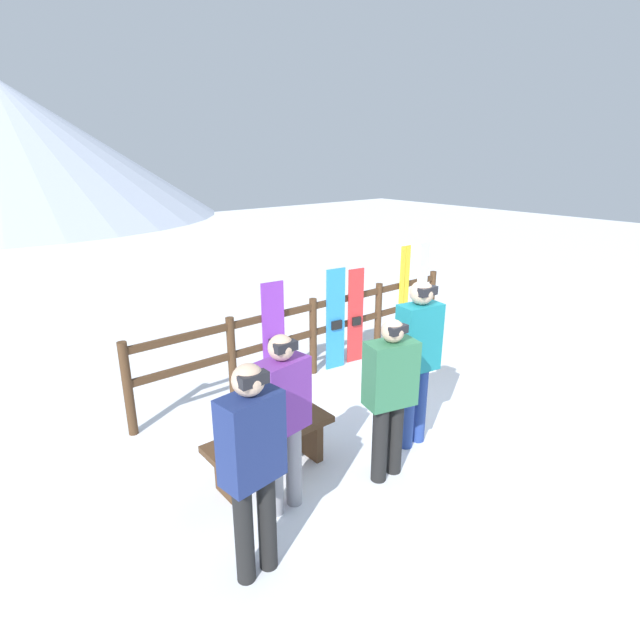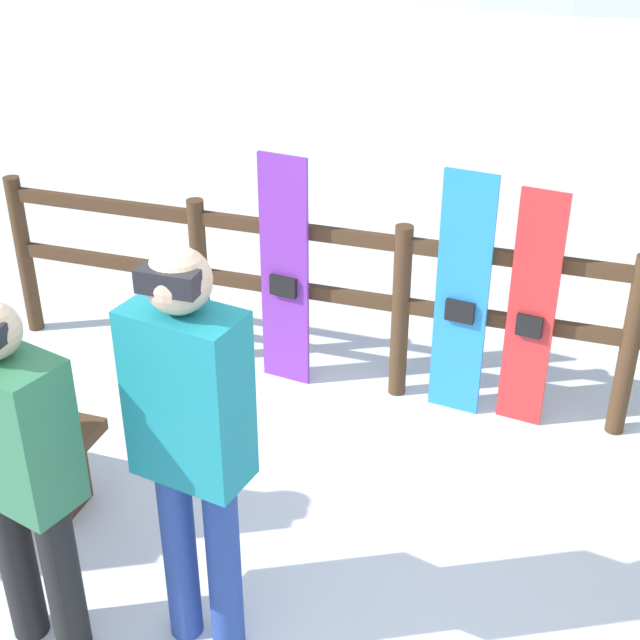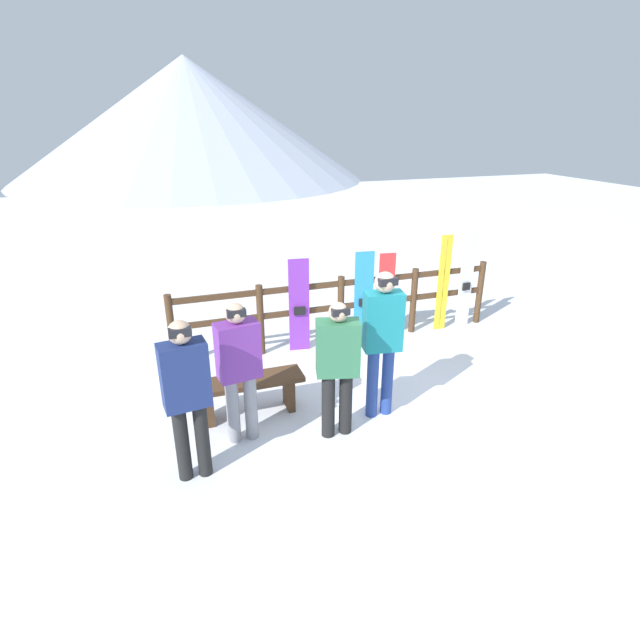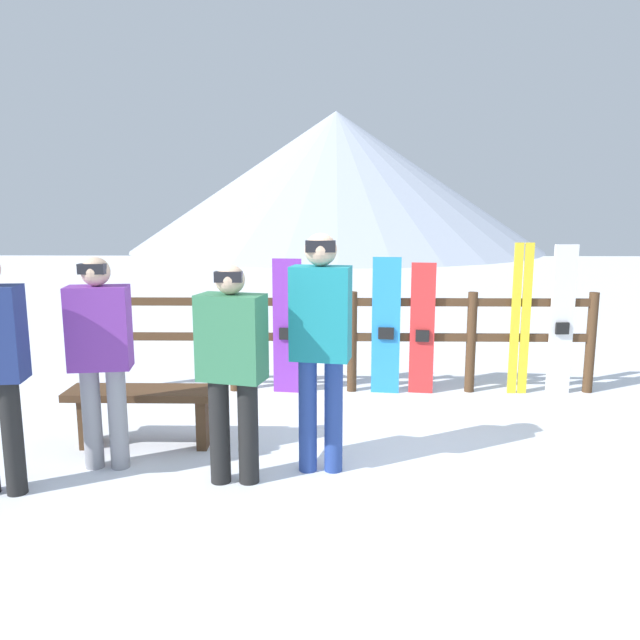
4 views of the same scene
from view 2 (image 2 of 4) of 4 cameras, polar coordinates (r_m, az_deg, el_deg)
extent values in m
plane|color=white|center=(3.88, -2.34, -19.48)|extent=(40.00, 40.00, 0.00)
cylinder|color=#4C331E|center=(6.00, -18.39, 3.92)|extent=(0.10, 0.10, 1.05)
cylinder|color=#4C331E|center=(5.39, -7.66, 2.39)|extent=(0.10, 0.10, 1.05)
cylinder|color=#4C331E|center=(5.02, 5.17, 0.44)|extent=(0.10, 0.10, 1.05)
cylinder|color=#4C331E|center=(4.93, 19.20, -1.70)|extent=(0.10, 0.10, 1.05)
cube|color=#4C331E|center=(4.99, 5.19, 0.98)|extent=(4.93, 0.05, 0.08)
cube|color=#4C331E|center=(4.83, 5.38, 4.84)|extent=(4.93, 0.05, 0.08)
cube|color=#4C331E|center=(4.46, -16.01, -9.72)|extent=(0.08, 0.29, 0.41)
cylinder|color=black|center=(3.82, -18.77, -14.47)|extent=(0.14, 0.14, 0.74)
cylinder|color=black|center=(3.72, -16.18, -15.34)|extent=(0.14, 0.14, 0.74)
cube|color=#33724C|center=(3.36, -19.14, -6.55)|extent=(0.49, 0.35, 0.59)
cylinder|color=navy|center=(3.64, -8.96, -14.49)|extent=(0.13, 0.13, 0.84)
cylinder|color=navy|center=(3.57, -6.17, -15.23)|extent=(0.13, 0.13, 0.84)
cube|color=teal|center=(3.14, -8.45, -4.82)|extent=(0.45, 0.29, 0.67)
sphere|color=#D8B293|center=(2.92, -9.07, 2.51)|extent=(0.23, 0.23, 0.23)
cube|color=black|center=(2.85, -9.72, 2.45)|extent=(0.20, 0.08, 0.08)
cube|color=purple|center=(5.06, -2.28, 3.00)|extent=(0.30, 0.06, 1.40)
cube|color=black|center=(5.07, -2.37, 2.16)|extent=(0.17, 0.05, 0.12)
cube|color=#288CE0|center=(4.83, 9.05, 1.42)|extent=(0.29, 0.06, 1.41)
cube|color=black|center=(4.84, 8.93, 0.54)|extent=(0.16, 0.05, 0.12)
cube|color=red|center=(4.81, 13.37, 0.47)|extent=(0.25, 0.06, 1.36)
cube|color=black|center=(4.82, 13.24, -0.38)|extent=(0.14, 0.05, 0.12)
camera|label=1|loc=(4.86, -79.67, 5.40)|focal=28.00mm
camera|label=3|loc=(4.16, -104.42, -1.98)|focal=28.00mm
camera|label=4|loc=(2.52, -116.68, -39.01)|focal=35.00mm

